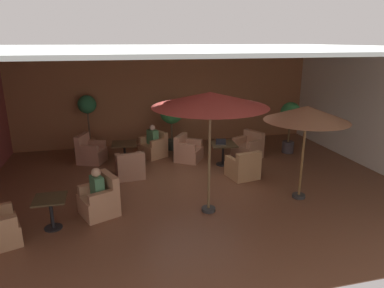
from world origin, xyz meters
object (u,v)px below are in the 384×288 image
at_px(armchair_front_left_south, 248,148).
at_px(patio_umbrella_center_beige, 307,114).
at_px(potted_tree_left_corner, 88,113).
at_px(iced_drink_cup, 219,141).
at_px(armchair_front_left_east, 243,168).
at_px(patio_umbrella_tall_red, 210,100).
at_px(open_laptop, 221,143).
at_px(potted_tree_mid_left, 171,116).
at_px(armchair_front_right_east, 130,167).
at_px(patron_blue_shirt, 153,136).
at_px(armchair_front_right_north, 91,152).
at_px(cafe_table_front_left, 223,148).
at_px(potted_tree_mid_right, 290,118).
at_px(armchair_front_left_north, 188,151).
at_px(cafe_table_mid_center, 51,206).
at_px(armchair_front_right_south, 154,147).
at_px(patron_by_window, 97,183).
at_px(cafe_table_front_right, 124,147).
at_px(armchair_mid_center_east, 100,200).

bearing_deg(armchair_front_left_south, patio_umbrella_center_beige, -89.62).
height_order(potted_tree_left_corner, iced_drink_cup, potted_tree_left_corner).
relative_size(armchair_front_left_east, patio_umbrella_tall_red, 0.33).
height_order(armchair_front_left_south, open_laptop, open_laptop).
distance_m(armchair_front_left_south, potted_tree_mid_left, 2.90).
relative_size(armchair_front_right_east, patron_blue_shirt, 1.24).
bearing_deg(armchair_front_right_east, patio_umbrella_tall_red, -57.45).
bearing_deg(armchair_front_right_north, armchair_front_left_east, -29.27).
height_order(cafe_table_front_left, patio_umbrella_center_beige, patio_umbrella_center_beige).
bearing_deg(potted_tree_mid_left, armchair_front_left_east, -64.87).
bearing_deg(armchair_front_left_south, iced_drink_cup, -161.71).
bearing_deg(armchair_front_left_east, iced_drink_cup, 104.23).
xyz_separation_m(patio_umbrella_tall_red, potted_tree_mid_right, (3.92, 3.50, -1.35)).
bearing_deg(armchair_front_left_north, iced_drink_cup, -32.23).
bearing_deg(cafe_table_mid_center, potted_tree_mid_right, 25.41).
distance_m(armchair_front_left_east, potted_tree_left_corner, 5.76).
relative_size(patio_umbrella_center_beige, potted_tree_left_corner, 1.17).
xyz_separation_m(armchair_front_right_south, patron_blue_shirt, (-0.03, -0.02, 0.41)).
bearing_deg(cafe_table_mid_center, armchair_front_left_south, 30.11).
xyz_separation_m(patio_umbrella_center_beige, iced_drink_cup, (-1.20, 2.84, -1.38)).
bearing_deg(patron_by_window, patio_umbrella_center_beige, -3.33).
bearing_deg(cafe_table_mid_center, cafe_table_front_right, 64.89).
bearing_deg(potted_tree_left_corner, iced_drink_cup, -30.70).
xyz_separation_m(armchair_front_right_east, patron_blue_shirt, (0.88, 1.67, 0.43)).
distance_m(armchair_front_right_south, potted_tree_mid_left, 1.35).
distance_m(patio_umbrella_center_beige, iced_drink_cup, 3.37).
bearing_deg(armchair_front_left_east, open_laptop, 105.64).
xyz_separation_m(armchair_front_left_south, potted_tree_mid_right, (1.54, 0.13, 0.90)).
relative_size(armchair_front_right_south, patio_umbrella_center_beige, 0.43).
relative_size(armchair_front_left_east, iced_drink_cup, 8.17).
distance_m(potted_tree_mid_right, iced_drink_cup, 2.81).
distance_m(cafe_table_mid_center, open_laptop, 5.37).
relative_size(cafe_table_front_left, armchair_front_right_south, 0.83).
relative_size(armchair_front_left_south, armchair_mid_center_east, 1.07).
distance_m(armchair_front_left_south, patron_blue_shirt, 3.23).
xyz_separation_m(armchair_mid_center_east, patron_by_window, (-0.04, -0.02, 0.42)).
relative_size(armchair_front_right_east, armchair_mid_center_east, 0.83).
relative_size(armchair_mid_center_east, open_laptop, 2.71).
xyz_separation_m(cafe_table_front_left, patron_blue_shirt, (-2.03, 1.31, 0.19)).
relative_size(patio_umbrella_center_beige, potted_tree_mid_right, 1.31).
relative_size(armchair_front_left_north, armchair_front_right_east, 1.32).
distance_m(armchair_front_left_north, cafe_table_mid_center, 5.10).
bearing_deg(armchair_front_right_south, patio_umbrella_center_beige, -52.64).
bearing_deg(potted_tree_mid_right, patio_umbrella_center_beige, -114.37).
bearing_deg(armchair_front_left_east, armchair_front_right_north, 150.73).
distance_m(armchair_mid_center_east, potted_tree_left_corner, 5.03).
height_order(armchair_front_right_south, potted_tree_mid_right, potted_tree_mid_right).
distance_m(patron_blue_shirt, iced_drink_cup, 2.26).
height_order(patio_umbrella_tall_red, patron_by_window, patio_umbrella_tall_red).
bearing_deg(patio_umbrella_tall_red, potted_tree_mid_right, 41.77).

